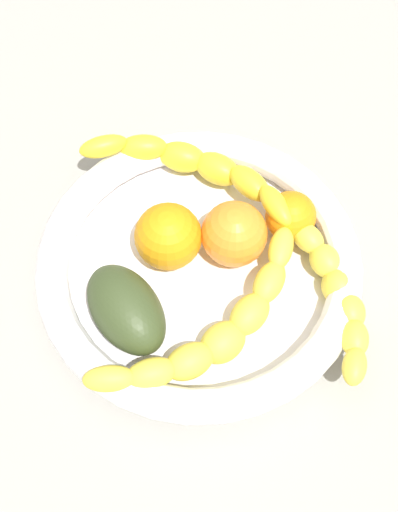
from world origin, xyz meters
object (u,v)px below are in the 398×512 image
orange_mid_right (291,216)px  orange_mid_left (168,236)px  banana_draped_left (215,331)px  banana_draped_right (332,286)px  orange_front (234,234)px  banana_arching_top (196,166)px  avocado_dark (126,309)px  fruit_bowl (199,266)px

orange_mid_right → orange_mid_left: bearing=-151.9°
banana_draped_left → orange_mid_right: (4.22, 13.84, 0.05)cm
banana_draped_right → orange_mid_left: bearing=177.8°
banana_draped_left → banana_draped_right: banana_draped_left is taller
orange_front → orange_mid_left: same height
orange_front → orange_mid_right: (4.87, 3.90, -0.71)cm
banana_arching_top → orange_mid_left: size_ratio=3.61×
banana_draped_left → banana_arching_top: bearing=110.7°
banana_draped_right → orange_mid_left: (-16.31, 0.62, 1.10)cm
banana_draped_left → avocado_dark: 8.36cm
banana_draped_left → banana_draped_right: 12.09cm
banana_draped_left → orange_front: 10.00cm
banana_arching_top → avocado_dark: (-1.91, -17.25, -0.13)cm
fruit_bowl → orange_front: orange_front is taller
banana_draped_right → banana_arching_top: banana_arching_top is taller
orange_front → avocado_dark: orange_front is taller
banana_arching_top → orange_mid_left: bearing=-91.8°
banana_arching_top → banana_draped_left: bearing=-69.3°
orange_front → avocado_dark: size_ratio=0.66×
banana_draped_left → banana_draped_right: size_ratio=1.21×
avocado_dark → orange_mid_right: bearing=48.2°
orange_mid_left → orange_mid_right: size_ratio=1.29×
banana_arching_top → avocado_dark: bearing=-96.3°
fruit_bowl → banana_arching_top: banana_arching_top is taller
orange_mid_left → avocado_dark: orange_mid_left is taller
fruit_bowl → orange_mid_left: size_ratio=4.81×
fruit_bowl → banana_arching_top: 10.85cm
orange_mid_right → orange_front: bearing=-141.3°
banana_draped_left → avocado_dark: (-8.35, -0.22, 0.33)cm
orange_mid_left → fruit_bowl: bearing=-18.8°
banana_draped_right → avocado_dark: (-17.93, -7.59, 0.63)cm
banana_draped_right → fruit_bowl: bearing=-177.6°
banana_draped_left → banana_arching_top: banana_arching_top is taller
fruit_bowl → orange_mid_left: bearing=161.2°
fruit_bowl → orange_mid_left: (-3.39, 1.15, 2.41)cm
banana_draped_left → banana_draped_right: (9.58, 7.37, -0.30)cm
fruit_bowl → banana_draped_left: bearing=-64.0°
banana_draped_left → orange_mid_left: (-6.73, 7.99, 0.80)cm
fruit_bowl → banana_draped_left: banana_draped_left is taller
orange_mid_right → banana_draped_left: bearing=-107.0°
orange_mid_left → orange_mid_right: 12.44cm
banana_draped_right → banana_draped_left: bearing=-142.4°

